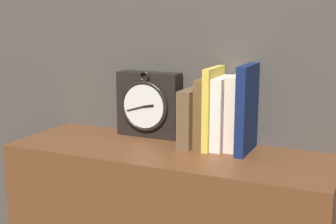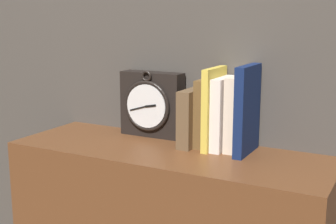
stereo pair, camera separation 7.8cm
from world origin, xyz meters
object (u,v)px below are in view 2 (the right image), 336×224
at_px(book_slot0_brown, 193,117).
at_px(book_slot2_yellow, 214,108).
at_px(book_slot1_brown, 206,113).
at_px(book_slot5_navy, 247,110).
at_px(book_slot3_white, 223,114).
at_px(book_slot4_cream, 237,114).
at_px(clock, 151,104).

xyz_separation_m(book_slot0_brown, book_slot2_yellow, (0.07, 0.00, 0.03)).
xyz_separation_m(book_slot1_brown, book_slot5_navy, (0.13, -0.02, 0.02)).
relative_size(book_slot1_brown, book_slot3_white, 0.96).
relative_size(book_slot4_cream, book_slot5_navy, 0.86).
height_order(book_slot1_brown, book_slot2_yellow, book_slot2_yellow).
relative_size(book_slot2_yellow, book_slot4_cream, 1.10).
xyz_separation_m(clock, book_slot0_brown, (0.17, -0.04, -0.02)).
bearing_deg(book_slot1_brown, book_slot5_navy, -7.87).
xyz_separation_m(book_slot0_brown, book_slot4_cream, (0.13, 0.01, 0.02)).
xyz_separation_m(book_slot2_yellow, book_slot3_white, (0.03, 0.01, -0.01)).
height_order(book_slot3_white, book_slot5_navy, book_slot5_navy).
bearing_deg(book_slot3_white, book_slot5_navy, -7.93).
distance_m(book_slot2_yellow, book_slot5_navy, 0.10).
xyz_separation_m(clock, book_slot2_yellow, (0.23, -0.04, 0.01)).
height_order(clock, book_slot5_navy, book_slot5_navy).
xyz_separation_m(clock, book_slot1_brown, (0.20, -0.02, -0.00)).
height_order(book_slot2_yellow, book_slot5_navy, book_slot5_navy).
height_order(book_slot0_brown, book_slot2_yellow, book_slot2_yellow).
xyz_separation_m(book_slot0_brown, book_slot5_navy, (0.17, -0.00, 0.04)).
xyz_separation_m(book_slot3_white, book_slot4_cream, (0.04, 0.01, 0.00)).
height_order(clock, book_slot1_brown, clock).
bearing_deg(book_slot1_brown, book_slot3_white, -7.79).
relative_size(clock, book_slot3_white, 1.03).
height_order(clock, book_slot2_yellow, book_slot2_yellow).
relative_size(book_slot1_brown, book_slot2_yellow, 0.85).
xyz_separation_m(book_slot4_cream, book_slot5_navy, (0.04, -0.02, 0.02)).
bearing_deg(book_slot3_white, book_slot0_brown, -176.28).
distance_m(book_slot1_brown, book_slot4_cream, 0.10).
height_order(clock, book_slot0_brown, clock).
xyz_separation_m(book_slot0_brown, book_slot3_white, (0.09, 0.01, 0.02)).
xyz_separation_m(book_slot0_brown, book_slot1_brown, (0.04, 0.01, 0.02)).
bearing_deg(book_slot2_yellow, book_slot4_cream, 10.46).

